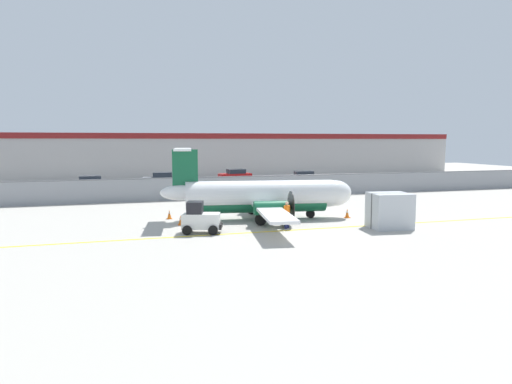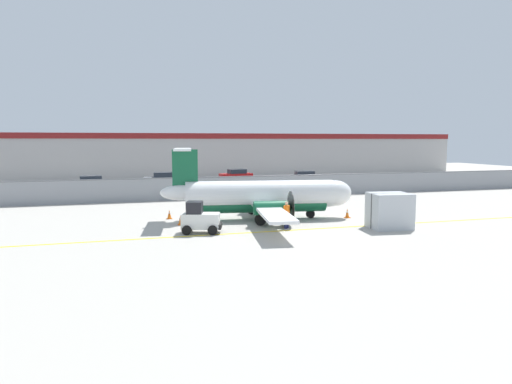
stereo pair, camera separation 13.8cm
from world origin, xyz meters
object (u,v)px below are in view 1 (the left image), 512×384
traffic_cone_near_left (181,220)px  parked_car_1 (161,179)px  parked_car_0 (89,183)px  traffic_cone_far_left (169,214)px  baggage_tug (200,219)px  cargo_container (390,211)px  parked_car_2 (235,175)px  parked_car_3 (303,178)px  commuter_airplane (263,196)px  traffic_cone_near_right (347,213)px  ground_crew_worker (287,213)px

traffic_cone_near_left → parked_car_1: bearing=88.0°
parked_car_0 → parked_car_1: 8.51m
parked_car_1 → traffic_cone_near_left: bearing=91.2°
traffic_cone_far_left → parked_car_0: (-6.49, 19.58, 0.58)m
baggage_tug → cargo_container: (11.57, -1.82, 0.24)m
parked_car_2 → parked_car_3: bearing=132.8°
parked_car_1 → parked_car_2: (9.79, 3.21, 0.00)m
baggage_tug → parked_car_2: bearing=88.8°
cargo_container → parked_car_2: size_ratio=0.59×
commuter_airplane → cargo_container: (6.59, -5.27, -0.50)m
parked_car_0 → parked_car_3: size_ratio=0.99×
cargo_container → parked_car_3: bearing=84.9°
traffic_cone_near_right → parked_car_3: bearing=75.2°
traffic_cone_near_left → traffic_cone_far_left: bearing=100.5°
traffic_cone_near_left → parked_car_0: size_ratio=0.15×
traffic_cone_near_left → parked_car_2: (10.68, 28.61, 0.58)m
traffic_cone_near_left → traffic_cone_near_right: 11.68m
cargo_container → baggage_tug: bearing=177.1°
cargo_container → parked_car_2: cargo_container is taller
baggage_tug → parked_car_2: size_ratio=0.58×
ground_crew_worker → parked_car_1: same height
commuter_airplane → cargo_container: bearing=-30.5°
parked_car_1 → parked_car_3: (16.92, -2.63, 0.00)m
traffic_cone_near_left → traffic_cone_far_left: (-0.47, 2.55, 0.00)m
parked_car_1 → parked_car_3: bearing=174.4°
traffic_cone_far_left → ground_crew_worker: bearing=-40.2°
baggage_tug → cargo_container: size_ratio=0.98×
parked_car_3 → parked_car_1: bearing=-1.8°
commuter_airplane → parked_car_3: 25.29m
commuter_airplane → parked_car_1: (-4.89, 24.86, -0.71)m
traffic_cone_near_right → traffic_cone_far_left: size_ratio=1.00×
parked_car_3 → traffic_cone_near_right: bearing=82.2°
commuter_airplane → parked_car_0: 25.08m
traffic_cone_near_left → traffic_cone_far_left: 2.60m
traffic_cone_near_left → parked_car_0: parked_car_0 is taller
traffic_cone_far_left → parked_car_1: parked_car_1 is taller
commuter_airplane → cargo_container: commuter_airplane is taller
traffic_cone_far_left → parked_car_2: (11.16, 26.06, 0.58)m
baggage_tug → traffic_cone_near_left: (-0.79, 2.91, -0.54)m
parked_car_3 → parked_car_0: bearing=8.5°
cargo_container → parked_car_1: size_ratio=0.61×
baggage_tug → parked_car_1: bearing=106.1°
ground_crew_worker → parked_car_1: 28.96m
parked_car_2 → parked_car_3: same height
parked_car_0 → cargo_container: bearing=121.3°
traffic_cone_near_left → traffic_cone_near_right: size_ratio=1.00×
parked_car_2 → baggage_tug: bearing=64.7°
parked_car_3 → cargo_container: bearing=85.8°
baggage_tug → traffic_cone_near_left: 3.07m
traffic_cone_near_left → traffic_cone_near_right: bearing=-2.6°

